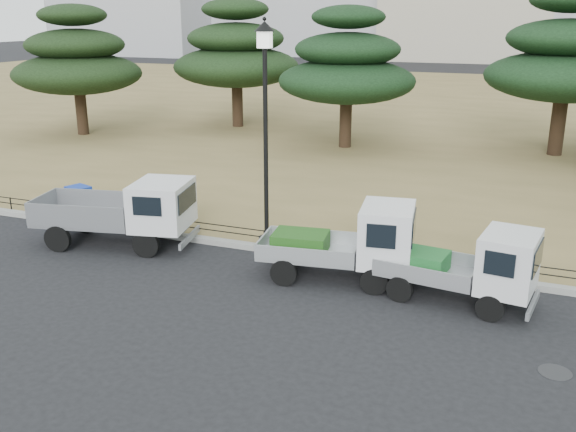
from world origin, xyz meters
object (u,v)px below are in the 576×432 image
at_px(truck_large, 123,210).
at_px(tarp_pile, 76,202).
at_px(street_lamp, 265,98).
at_px(truck_kei_rear, 468,266).
at_px(truck_kei_front, 349,242).

height_order(truck_large, tarp_pile, truck_large).
bearing_deg(street_lamp, truck_kei_rear, -16.45).
relative_size(truck_large, street_lamp, 0.77).
xyz_separation_m(truck_kei_front, truck_kei_rear, (2.85, -0.30, -0.08)).
bearing_deg(truck_large, truck_kei_front, -12.06).
height_order(truck_large, truck_kei_front, truck_kei_front).
relative_size(truck_kei_front, truck_kei_rear, 1.08).
xyz_separation_m(truck_kei_front, street_lamp, (-2.75, 1.35, 3.19)).
bearing_deg(truck_large, street_lamp, 7.28).
bearing_deg(truck_kei_front, street_lamp, 146.14).
bearing_deg(street_lamp, tarp_pile, 178.11).
bearing_deg(tarp_pile, street_lamp, -1.89).
relative_size(truck_kei_rear, street_lamp, 0.60).
relative_size(truck_kei_rear, tarp_pile, 2.09).
height_order(truck_kei_front, truck_kei_rear, truck_kei_front).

